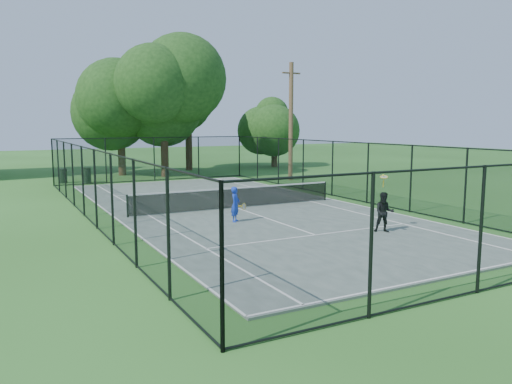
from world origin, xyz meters
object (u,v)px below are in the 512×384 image
trash_bin_right (87,175)px  player_black (384,212)px  player_blue (235,204)px  trash_bin_left (63,176)px  tennis_net (236,197)px  utility_pole (291,121)px

trash_bin_right → player_black: bearing=-72.2°
player_blue → player_black: bearing=-47.6°
player_blue → player_black: size_ratio=0.68×
trash_bin_left → trash_bin_right: size_ratio=0.94×
tennis_net → trash_bin_right: trash_bin_right is taller
tennis_net → player_black: bearing=-71.2°
trash_bin_left → player_blue: 17.97m
tennis_net → player_blue: player_blue is taller
trash_bin_right → player_blue: 17.09m
tennis_net → player_blue: size_ratio=7.23×
tennis_net → player_blue: (-1.43, -2.92, 0.18)m
trash_bin_right → player_black: size_ratio=0.50×
trash_bin_left → utility_pole: 15.73m
utility_pole → player_black: 17.57m
utility_pole → player_blue: 15.87m
player_blue → utility_pole: bearing=50.2°
trash_bin_left → tennis_net: bearing=-68.3°
tennis_net → trash_bin_left: 15.63m
player_black → trash_bin_right: bearing=107.8°
tennis_net → player_black: (2.43, -7.15, 0.21)m
utility_pole → player_blue: size_ratio=5.76×
trash_bin_left → trash_bin_right: (1.43, -0.60, 0.03)m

